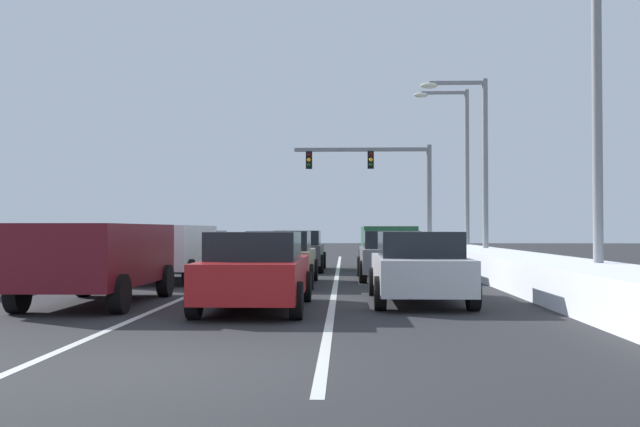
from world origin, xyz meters
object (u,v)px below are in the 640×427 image
(sedan_silver_right_lane_nearest, at_px, (418,267))
(street_lamp_right_near, at_px, (581,62))
(suv_maroon_left_lane_nearest, at_px, (100,255))
(suv_green_right_lane_third, at_px, (387,243))
(street_lamp_right_far, at_px, (459,159))
(sedan_navy_left_lane_third, at_px, (201,250))
(street_lamp_right_mid, at_px, (475,154))
(sedan_gray_right_lane_second, at_px, (390,255))
(traffic_light_gantry, at_px, (387,176))
(sedan_red_center_lane_nearest, at_px, (256,270))
(sedan_tan_center_lane_second, at_px, (280,258))
(suv_white_left_lane_second, at_px, (170,247))
(sedan_charcoal_center_lane_third, at_px, (298,250))

(sedan_silver_right_lane_nearest, xyz_separation_m, street_lamp_right_near, (3.67, 0.60, 4.50))
(suv_maroon_left_lane_nearest, xyz_separation_m, street_lamp_right_near, (10.35, 1.18, 4.25))
(suv_green_right_lane_third, height_order, street_lamp_right_far, street_lamp_right_far)
(street_lamp_right_far, bearing_deg, sedan_navy_left_lane_third, -145.38)
(street_lamp_right_mid, bearing_deg, sedan_gray_right_lane_second, -121.13)
(sedan_silver_right_lane_nearest, height_order, street_lamp_right_mid, street_lamp_right_mid)
(traffic_light_gantry, bearing_deg, sedan_navy_left_lane_third, -122.28)
(sedan_red_center_lane_nearest, bearing_deg, traffic_light_gantry, 81.06)
(sedan_navy_left_lane_third, bearing_deg, sedan_red_center_lane_nearest, -74.36)
(street_lamp_right_near, bearing_deg, sedan_red_center_lane_nearest, -163.29)
(sedan_tan_center_lane_second, distance_m, traffic_light_gantry, 20.17)
(sedan_tan_center_lane_second, relative_size, suv_white_left_lane_second, 0.92)
(sedan_charcoal_center_lane_third, height_order, suv_maroon_left_lane_nearest, suv_maroon_left_lane_nearest)
(suv_white_left_lane_second, height_order, traffic_light_gantry, traffic_light_gantry)
(suv_white_left_lane_second, bearing_deg, sedan_red_center_lane_nearest, -64.73)
(sedan_tan_center_lane_second, xyz_separation_m, street_lamp_right_mid, (6.99, 8.39, 3.79))
(street_lamp_right_near, xyz_separation_m, street_lamp_right_mid, (-0.06, 12.58, -0.71))
(sedan_silver_right_lane_nearest, relative_size, street_lamp_right_mid, 0.60)
(sedan_silver_right_lane_nearest, xyz_separation_m, street_lamp_right_far, (3.98, 19.47, 4.21))
(suv_white_left_lane_second, bearing_deg, suv_green_right_lane_third, 45.00)
(sedan_navy_left_lane_third, bearing_deg, street_lamp_right_mid, 7.06)
(sedan_silver_right_lane_nearest, bearing_deg, street_lamp_right_near, 9.33)
(street_lamp_right_near, distance_m, street_lamp_right_mid, 12.60)
(sedan_charcoal_center_lane_third, bearing_deg, sedan_tan_center_lane_second, -90.56)
(sedan_tan_center_lane_second, height_order, street_lamp_right_near, street_lamp_right_near)
(sedan_tan_center_lane_second, bearing_deg, sedan_silver_right_lane_nearest, -54.70)
(sedan_tan_center_lane_second, relative_size, street_lamp_right_far, 0.54)
(sedan_silver_right_lane_nearest, distance_m, street_lamp_right_far, 20.31)
(suv_white_left_lane_second, distance_m, traffic_light_gantry, 20.02)
(suv_maroon_left_lane_nearest, distance_m, traffic_light_gantry, 26.07)
(suv_green_right_lane_third, bearing_deg, sedan_gray_right_lane_second, -92.49)
(suv_maroon_left_lane_nearest, bearing_deg, sedan_charcoal_center_lane_third, 74.62)
(street_lamp_right_near, bearing_deg, sedan_silver_right_lane_nearest, -170.67)
(sedan_tan_center_lane_second, bearing_deg, sedan_charcoal_center_lane_third, 89.44)
(sedan_gray_right_lane_second, bearing_deg, street_lamp_right_near, -58.96)
(sedan_gray_right_lane_second, bearing_deg, suv_green_right_lane_third, 87.51)
(suv_green_right_lane_third, height_order, street_lamp_right_near, street_lamp_right_near)
(sedan_charcoal_center_lane_third, relative_size, street_lamp_right_mid, 0.60)
(street_lamp_right_far, bearing_deg, suv_maroon_left_lane_nearest, -118.02)
(sedan_gray_right_lane_second, distance_m, sedan_red_center_lane_nearest, 9.01)
(traffic_light_gantry, height_order, street_lamp_right_far, street_lamp_right_far)
(suv_green_right_lane_third, height_order, sedan_navy_left_lane_third, suv_green_right_lane_third)
(sedan_gray_right_lane_second, bearing_deg, sedan_navy_left_lane_third, 144.51)
(sedan_charcoal_center_lane_third, bearing_deg, street_lamp_right_far, 46.95)
(sedan_charcoal_center_lane_third, height_order, suv_white_left_lane_second, suv_white_left_lane_second)
(sedan_tan_center_lane_second, bearing_deg, street_lamp_right_far, 63.34)
(sedan_charcoal_center_lane_third, height_order, traffic_light_gantry, traffic_light_gantry)
(sedan_tan_center_lane_second, bearing_deg, suv_white_left_lane_second, 161.11)
(sedan_red_center_lane_nearest, bearing_deg, sedan_tan_center_lane_second, 90.82)
(suv_green_right_lane_third, xyz_separation_m, sedan_tan_center_lane_second, (-3.49, -8.09, -0.25))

